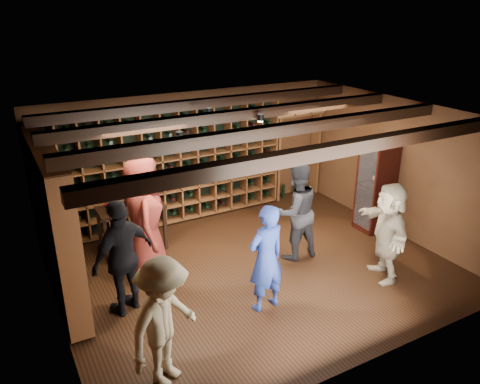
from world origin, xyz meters
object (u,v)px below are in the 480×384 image
guest_red_floral (145,219)px  guest_beige (388,232)px  tasting_table (131,211)px  man_blue_shirt (266,258)px  man_grey_suit (296,211)px  guest_khaki (164,323)px  guest_woman_black (123,257)px  display_cabinet (376,187)px

guest_red_floral → guest_beige: guest_red_floral is taller
guest_red_floral → tasting_table: bearing=12.9°
man_blue_shirt → guest_beige: bearing=168.3°
man_grey_suit → guest_red_floral: 2.45m
guest_beige → man_blue_shirt: bearing=-73.0°
man_grey_suit → guest_red_floral: bearing=-13.3°
guest_khaki → tasting_table: bearing=48.3°
guest_woman_black → guest_beige: 3.94m
man_grey_suit → guest_beige: 1.49m
guest_woman_black → guest_khaki: 1.53m
guest_khaki → guest_beige: 3.79m
tasting_table → display_cabinet: bearing=-17.6°
guest_khaki → guest_beige: guest_khaki is taller
guest_red_floral → tasting_table: 0.91m
display_cabinet → guest_red_floral: 4.31m
man_grey_suit → tasting_table: 2.79m
man_blue_shirt → tasting_table: (-1.14, 2.53, -0.05)m
man_blue_shirt → guest_woman_black: guest_woman_black is taller
man_blue_shirt → guest_red_floral: guest_red_floral is taller
guest_khaki → tasting_table: guest_khaki is taller
man_grey_suit → guest_khaki: 3.34m
guest_red_floral → man_grey_suit: bearing=-90.6°
guest_red_floral → guest_khaki: (-0.54, -2.30, -0.19)m
display_cabinet → guest_woman_black: 4.85m
man_blue_shirt → guest_woman_black: bearing=-33.3°
man_grey_suit → guest_woman_black: 2.92m
guest_woman_black → guest_beige: guest_woman_black is taller
guest_red_floral → tasting_table: size_ratio=1.75×
guest_woman_black → tasting_table: guest_woman_black is taller
display_cabinet → man_blue_shirt: 3.33m
man_grey_suit → guest_woman_black: size_ratio=0.99×
tasting_table → man_grey_suit: bearing=-32.9°
guest_red_floral → guest_khaki: bearing=-178.7°
display_cabinet → guest_beige: size_ratio=1.11×
man_grey_suit → tasting_table: man_grey_suit is taller
man_blue_shirt → guest_khaki: 1.83m
guest_khaki → man_grey_suit: bearing=-1.8°
guest_woman_black → man_blue_shirt: bearing=128.4°
display_cabinet → tasting_table: display_cabinet is taller
man_blue_shirt → tasting_table: 2.77m
guest_red_floral → guest_woman_black: size_ratio=1.16×
man_blue_shirt → guest_khaki: (-1.71, -0.65, -0.00)m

